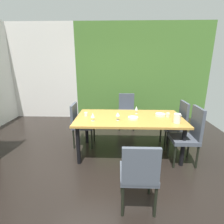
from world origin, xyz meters
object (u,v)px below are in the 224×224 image
at_px(cup_rear, 168,115).
at_px(cup_right, 86,114).
at_px(chair_left_far, 80,122).
at_px(chair_head_far, 127,109).
at_px(wine_glass_north, 93,115).
at_px(chair_head_near, 139,173).
at_px(wine_glass_left, 136,108).
at_px(chair_right_near, 189,134).
at_px(chair_right_far, 177,122).
at_px(serving_bowl_corner, 160,115).
at_px(serving_bowl_near_shelf, 133,118).
at_px(pitcher_south, 177,118).
at_px(wine_glass_east, 118,114).
at_px(dining_table, 129,121).

bearing_deg(cup_rear, cup_right, 179.92).
bearing_deg(chair_left_far, cup_right, 33.55).
xyz_separation_m(chair_head_far, wine_glass_north, (-0.69, -1.65, 0.33)).
height_order(chair_head_near, cup_right, chair_head_near).
distance_m(chair_left_far, wine_glass_left, 1.23).
height_order(chair_right_near, chair_right_far, chair_right_near).
xyz_separation_m(chair_head_near, serving_bowl_corner, (0.58, 1.51, 0.26)).
xyz_separation_m(wine_glass_north, serving_bowl_near_shelf, (0.73, 0.13, -0.08)).
xyz_separation_m(chair_head_far, cup_rear, (0.72, -1.37, 0.26)).
bearing_deg(cup_rear, chair_right_near, -50.48).
distance_m(chair_right_far, wine_glass_left, 0.93).
bearing_deg(chair_right_far, chair_head_far, 42.85).
relative_size(serving_bowl_corner, pitcher_south, 1.15).
xyz_separation_m(chair_right_far, wine_glass_east, (-1.25, -0.51, 0.32)).
bearing_deg(dining_table, chair_head_near, -88.55).
height_order(wine_glass_left, serving_bowl_near_shelf, wine_glass_left).
bearing_deg(chair_right_far, chair_left_far, 90.00).
bearing_deg(cup_right, chair_left_far, 123.55).
bearing_deg(chair_right_near, chair_left_far, 72.80).
height_order(dining_table, chair_right_far, chair_right_far).
xyz_separation_m(chair_right_far, wine_glass_north, (-1.70, -0.56, 0.31)).
distance_m(wine_glass_left, cup_rear, 0.62).
relative_size(wine_glass_north, serving_bowl_near_shelf, 0.79).
relative_size(serving_bowl_corner, cup_rear, 2.45).
relative_size(serving_bowl_corner, cup_right, 2.61).
bearing_deg(cup_right, chair_head_far, 57.90).
bearing_deg(wine_glass_east, chair_right_far, 22.35).
xyz_separation_m(dining_table, serving_bowl_near_shelf, (0.06, -0.11, 0.09)).
bearing_deg(cup_rear, chair_head_near, -115.99).
xyz_separation_m(serving_bowl_corner, pitcher_south, (0.19, -0.40, 0.06)).
bearing_deg(serving_bowl_corner, wine_glass_north, -165.09).
bearing_deg(chair_right_far, serving_bowl_near_shelf, 113.79).
height_order(serving_bowl_corner, cup_right, cup_right).
xyz_separation_m(chair_right_far, serving_bowl_corner, (-0.42, -0.22, 0.23)).
bearing_deg(chair_head_near, chair_left_far, 121.56).
relative_size(chair_right_far, serving_bowl_near_shelf, 5.15).
xyz_separation_m(chair_right_near, pitcher_south, (-0.23, 0.02, 0.28)).
bearing_deg(wine_glass_north, dining_table, 19.77).
height_order(chair_right_near, serving_bowl_near_shelf, chair_right_near).
relative_size(chair_left_far, cup_right, 12.49).
height_order(chair_left_far, serving_bowl_near_shelf, chair_left_far).
distance_m(dining_table, chair_head_far, 1.42).
relative_size(chair_left_far, wine_glass_north, 6.11).
bearing_deg(chair_head_far, pitcher_south, 114.75).
height_order(dining_table, chair_right_near, chair_right_near).
distance_m(chair_right_far, wine_glass_north, 1.81).
relative_size(chair_head_near, cup_rear, 11.50).
xyz_separation_m(chair_left_far, wine_glass_left, (1.18, -0.08, 0.34)).
relative_size(serving_bowl_near_shelf, pitcher_south, 1.13).
bearing_deg(dining_table, wine_glass_north, -160.23).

